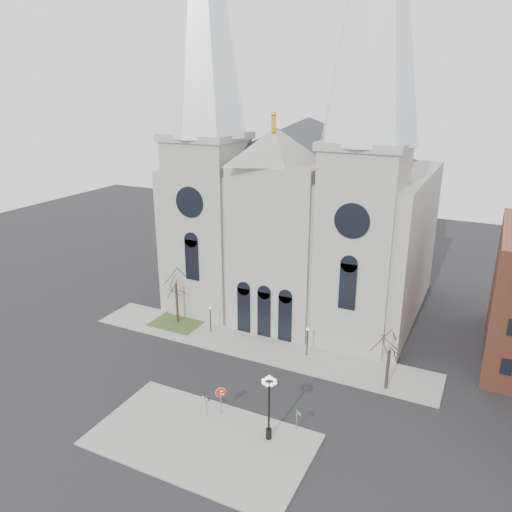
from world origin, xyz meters
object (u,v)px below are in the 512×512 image
at_px(street_name_sign, 297,418).
at_px(globe_lamp, 269,399).
at_px(one_way_sign, 206,402).
at_px(stop_sign, 221,395).

bearing_deg(street_name_sign, globe_lamp, -107.72).
distance_m(globe_lamp, one_way_sign, 6.64).
distance_m(stop_sign, one_way_sign, 1.39).
bearing_deg(stop_sign, street_name_sign, -14.74).
height_order(stop_sign, one_way_sign, stop_sign).
xyz_separation_m(stop_sign, globe_lamp, (5.11, -1.07, 1.81)).
bearing_deg(stop_sign, globe_lamp, -33.90).
bearing_deg(street_name_sign, stop_sign, -149.00).
distance_m(one_way_sign, street_name_sign, 8.05).
distance_m(globe_lamp, street_name_sign, 3.62).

